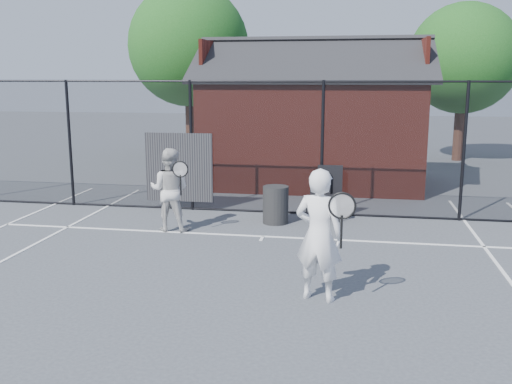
% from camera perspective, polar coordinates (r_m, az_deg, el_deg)
% --- Properties ---
extents(ground, '(80.00, 80.00, 0.00)m').
position_cam_1_polar(ground, '(8.37, -2.58, -10.03)').
color(ground, '#3F4348').
rests_on(ground, ground).
extents(court_lines, '(11.02, 18.00, 0.01)m').
position_cam_1_polar(court_lines, '(7.19, -4.89, -13.77)').
color(court_lines, white).
rests_on(court_lines, ground).
extents(fence, '(22.04, 3.00, 3.00)m').
position_cam_1_polar(fence, '(12.86, 0.80, 4.22)').
color(fence, black).
rests_on(fence, ground).
extents(clubhouse, '(6.50, 4.36, 4.19)m').
position_cam_1_polar(clubhouse, '(16.71, 5.71, 6.38)').
color(clubhouse, maroon).
rests_on(clubhouse, ground).
extents(tree_left, '(4.48, 4.48, 6.44)m').
position_cam_1_polar(tree_left, '(22.03, -6.76, 14.29)').
color(tree_left, '#321B14').
rests_on(tree_left, ground).
extents(tree_right, '(3.97, 3.97, 5.70)m').
position_cam_1_polar(tree_right, '(22.44, 20.05, 12.41)').
color(tree_right, '#321B14').
rests_on(tree_right, ground).
extents(player_front, '(0.88, 0.69, 1.86)m').
position_cam_1_polar(player_front, '(7.90, 6.32, -4.28)').
color(player_front, white).
rests_on(player_front, ground).
extents(player_back, '(0.91, 0.68, 1.68)m').
position_cam_1_polar(player_back, '(11.57, -8.63, 0.23)').
color(player_back, silver).
rests_on(player_back, ground).
extents(chair_left, '(0.55, 0.58, 1.14)m').
position_cam_1_polar(chair_left, '(12.47, 7.34, -0.20)').
color(chair_left, black).
rests_on(chair_left, ground).
extents(chair_right, '(0.56, 0.57, 0.96)m').
position_cam_1_polar(chair_right, '(12.50, 6.20, -0.57)').
color(chair_right, black).
rests_on(chair_right, ground).
extents(waste_bin, '(0.56, 0.56, 0.80)m').
position_cam_1_polar(waste_bin, '(12.11, 1.98, -1.28)').
color(waste_bin, '#252525').
rests_on(waste_bin, ground).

